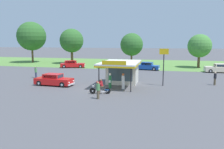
# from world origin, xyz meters

# --- Properties ---
(ground_plane) EXTENTS (300.00, 300.00, 0.00)m
(ground_plane) POSITION_xyz_m (0.00, 0.00, 0.00)
(ground_plane) COLOR #4C4C51
(grass_verge_strip) EXTENTS (120.00, 24.00, 0.01)m
(grass_verge_strip) POSITION_xyz_m (0.00, 30.00, 0.00)
(grass_verge_strip) COLOR #56843D
(grass_verge_strip) RESTS_ON ground
(service_station_kiosk) EXTENTS (4.51, 7.04, 3.41)m
(service_station_kiosk) POSITION_xyz_m (1.87, 3.95, 1.74)
(service_station_kiosk) COLOR beige
(service_station_kiosk) RESTS_ON ground
(gas_pump_nearside) EXTENTS (0.44, 0.44, 1.83)m
(gas_pump_nearside) POSITION_xyz_m (1.11, 0.57, 0.83)
(gas_pump_nearside) COLOR slate
(gas_pump_nearside) RESTS_ON ground
(gas_pump_offside) EXTENTS (0.44, 0.44, 1.88)m
(gas_pump_offside) POSITION_xyz_m (2.64, 0.57, 0.86)
(gas_pump_offside) COLOR slate
(gas_pump_offside) RESTS_ON ground
(motorcycle_with_rider) EXTENTS (2.18, 0.79, 1.58)m
(motorcycle_with_rider) POSITION_xyz_m (0.69, -2.00, 0.65)
(motorcycle_with_rider) COLOR black
(motorcycle_with_rider) RESTS_ON ground
(featured_classic_sedan) EXTENTS (5.01, 2.06, 1.46)m
(featured_classic_sedan) POSITION_xyz_m (-6.23, 0.94, 0.68)
(featured_classic_sedan) COLOR red
(featured_classic_sedan) RESTS_ON ground
(parked_car_back_row_right) EXTENTS (5.37, 2.10, 1.55)m
(parked_car_back_row_right) POSITION_xyz_m (16.87, 17.98, 0.72)
(parked_car_back_row_right) COLOR beige
(parked_car_back_row_right) RESTS_ON ground
(parked_car_back_row_centre_left) EXTENTS (5.37, 3.01, 1.49)m
(parked_car_back_row_centre_left) POSITION_xyz_m (-11.45, 18.77, 0.69)
(parked_car_back_row_centre_left) COLOR red
(parked_car_back_row_centre_left) RESTS_ON ground
(parked_car_back_row_centre_right) EXTENTS (5.31, 2.49, 1.49)m
(parked_car_back_row_centre_right) POSITION_xyz_m (3.88, 18.75, 0.68)
(parked_car_back_row_centre_right) COLOR #19479E
(parked_car_back_row_centre_right) RESTS_ON ground
(parked_car_back_row_far_right) EXTENTS (4.94, 2.18, 1.44)m
(parked_car_back_row_far_right) POSITION_xyz_m (-3.68, 19.95, 0.65)
(parked_car_back_row_far_right) COLOR #B7B7BC
(parked_car_back_row_far_right) RESTS_ON ground
(bystander_standing_back_lot) EXTENTS (0.34, 0.34, 1.72)m
(bystander_standing_back_lot) POSITION_xyz_m (13.44, 5.69, 0.91)
(bystander_standing_back_lot) COLOR brown
(bystander_standing_back_lot) RESTS_ON ground
(bystander_strolling_foreground) EXTENTS (0.34, 0.34, 1.69)m
(bystander_strolling_foreground) POSITION_xyz_m (1.04, -4.00, 0.89)
(bystander_strolling_foreground) COLOR brown
(bystander_strolling_foreground) RESTS_ON ground
(bystander_admiring_sedan) EXTENTS (0.36, 0.36, 1.65)m
(bystander_admiring_sedan) POSITION_xyz_m (-11.62, 5.52, 0.89)
(bystander_admiring_sedan) COLOR #2D3351
(bystander_admiring_sedan) RESTS_ON ground
(tree_oak_far_left) EXTENTS (5.76, 5.76, 8.49)m
(tree_oak_far_left) POSITION_xyz_m (-14.95, 26.60, 5.48)
(tree_oak_far_left) COLOR brown
(tree_oak_far_left) RESTS_ON ground
(tree_oak_distant_spare) EXTENTS (7.30, 7.30, 10.38)m
(tree_oak_distant_spare) POSITION_xyz_m (-26.17, 26.97, 6.61)
(tree_oak_distant_spare) COLOR brown
(tree_oak_distant_spare) RESTS_ON ground
(tree_oak_far_right) EXTENTS (5.18, 5.18, 7.31)m
(tree_oak_far_right) POSITION_xyz_m (-0.21, 26.47, 4.57)
(tree_oak_far_right) COLOR brown
(tree_oak_far_right) RESTS_ON ground
(tree_oak_centre) EXTENTS (4.79, 4.79, 6.92)m
(tree_oak_centre) POSITION_xyz_m (14.22, 24.73, 4.50)
(tree_oak_centre) COLOR brown
(tree_oak_centre) RESTS_ON ground
(roadside_pole_sign) EXTENTS (1.10, 0.12, 4.59)m
(roadside_pole_sign) POSITION_xyz_m (7.08, 3.92, 3.15)
(roadside_pole_sign) COLOR black
(roadside_pole_sign) RESTS_ON ground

